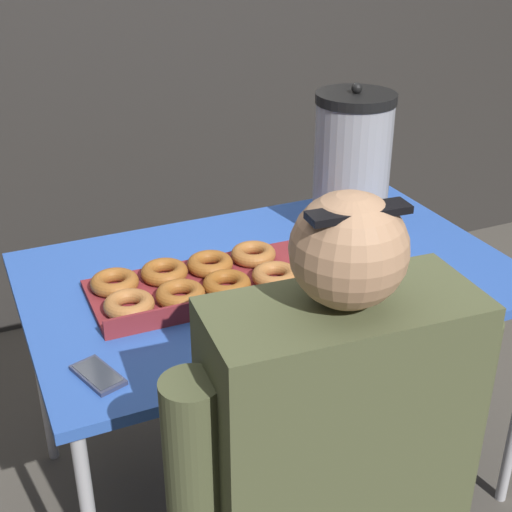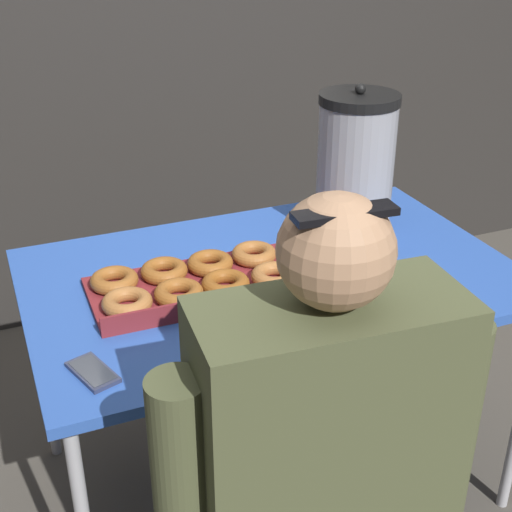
% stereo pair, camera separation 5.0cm
% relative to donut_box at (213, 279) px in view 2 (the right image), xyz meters
% --- Properties ---
extents(ground_plane, '(12.00, 12.00, 0.00)m').
position_rel_donut_box_xyz_m(ground_plane, '(0.17, 0.01, -0.76)').
color(ground_plane, '#4C473F').
extents(back_wall, '(6.00, 0.11, 2.47)m').
position_rel_donut_box_xyz_m(back_wall, '(0.17, 1.27, 0.48)').
color(back_wall, '#282623').
rests_on(back_wall, ground).
extents(folding_table, '(1.30, 0.83, 0.73)m').
position_rel_donut_box_xyz_m(folding_table, '(0.17, 0.01, -0.07)').
color(folding_table, '#2D56B2').
rests_on(folding_table, ground).
extents(donut_box, '(0.68, 0.29, 0.05)m').
position_rel_donut_box_xyz_m(donut_box, '(0.00, 0.00, 0.00)').
color(donut_box, maroon).
rests_on(donut_box, folding_table).
extents(coffee_urn, '(0.23, 0.26, 0.45)m').
position_rel_donut_box_xyz_m(coffee_urn, '(0.50, 0.17, 0.18)').
color(coffee_urn, '#939399').
rests_on(coffee_urn, folding_table).
extents(cell_phone, '(0.10, 0.14, 0.01)m').
position_rel_donut_box_xyz_m(cell_phone, '(-0.36, -0.26, -0.02)').
color(cell_phone, '#2D334C').
rests_on(cell_phone, folding_table).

